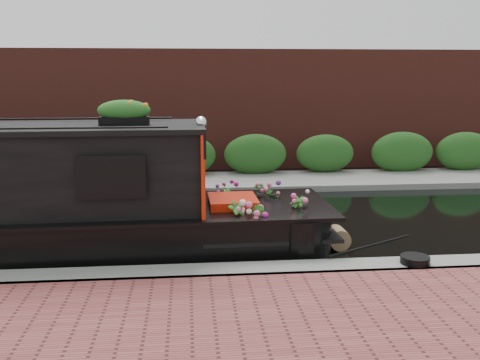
{
  "coord_description": "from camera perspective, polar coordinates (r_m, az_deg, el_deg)",
  "views": [
    {
      "loc": [
        0.01,
        -11.1,
        3.22
      ],
      "look_at": [
        1.02,
        -0.6,
        1.1
      ],
      "focal_mm": 40.0,
      "sensor_mm": 36.0,
      "label": 1
    }
  ],
  "objects": [
    {
      "name": "coiled_mooring_rope",
      "position": [
        9.02,
        18.17,
        -8.09
      ],
      "size": [
        0.46,
        0.46,
        0.12
      ],
      "primitive_type": "cylinder",
      "color": "black",
      "rests_on": "near_bank_coping"
    },
    {
      "name": "far_bank_path",
      "position": [
        15.64,
        -5.4,
        -0.59
      ],
      "size": [
        40.0,
        2.4,
        0.34
      ],
      "primitive_type": "cube",
      "color": "slate",
      "rests_on": "ground"
    },
    {
      "name": "far_brick_wall",
      "position": [
        18.59,
        -5.44,
        1.32
      ],
      "size": [
        40.0,
        1.0,
        8.0
      ],
      "primitive_type": "cube",
      "color": "#5B261E",
      "rests_on": "ground"
    },
    {
      "name": "near_bank_coping",
      "position": [
        8.44,
        -5.22,
        -11.14
      ],
      "size": [
        40.0,
        0.6,
        0.5
      ],
      "primitive_type": "cube",
      "color": "gray",
      "rests_on": "ground"
    },
    {
      "name": "rope_fender",
      "position": [
        10.2,
        10.38,
        -6.09
      ],
      "size": [
        0.4,
        0.44,
        0.4
      ],
      "primitive_type": "cylinder",
      "rotation": [
        1.57,
        0.0,
        0.0
      ],
      "color": "olive",
      "rests_on": "ground"
    },
    {
      "name": "ground",
      "position": [
        11.56,
        -5.33,
        -4.88
      ],
      "size": [
        80.0,
        80.0,
        0.0
      ],
      "primitive_type": "plane",
      "color": "black",
      "rests_on": "ground"
    },
    {
      "name": "far_hedge",
      "position": [
        16.52,
        -5.42,
        0.06
      ],
      "size": [
        40.0,
        1.1,
        2.8
      ],
      "primitive_type": "cube",
      "color": "#204F1A",
      "rests_on": "ground"
    }
  ]
}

